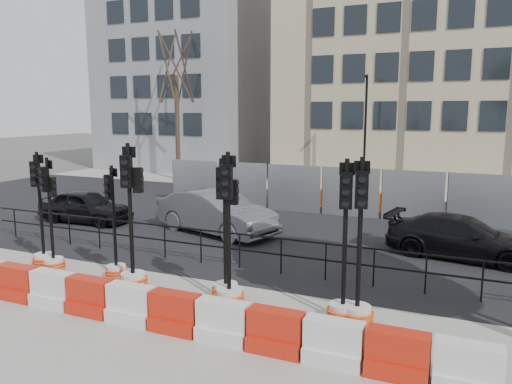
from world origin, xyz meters
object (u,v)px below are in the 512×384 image
at_px(traffic_signal_a, 43,244).
at_px(car_a, 86,206).
at_px(traffic_signal_h, 343,290).
at_px(traffic_signal_d, 132,256).
at_px(car_c, 462,238).

height_order(traffic_signal_a, car_a, traffic_signal_a).
height_order(traffic_signal_h, car_a, traffic_signal_h).
bearing_deg(car_a, traffic_signal_h, -116.39).
bearing_deg(traffic_signal_d, traffic_signal_h, -13.46).
bearing_deg(traffic_signal_d, traffic_signal_a, 157.06).
relative_size(traffic_signal_h, car_c, 0.75).
bearing_deg(traffic_signal_a, car_c, 13.51).
relative_size(traffic_signal_h, car_a, 0.89).
bearing_deg(traffic_signal_h, car_c, 59.79).
distance_m(traffic_signal_a, traffic_signal_d, 3.38).
bearing_deg(car_a, car_c, -89.00).
bearing_deg(car_c, traffic_signal_a, 126.76).
bearing_deg(car_c, traffic_signal_d, 138.88).
height_order(traffic_signal_a, traffic_signal_h, traffic_signal_h).
relative_size(traffic_signal_a, traffic_signal_d, 0.90).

